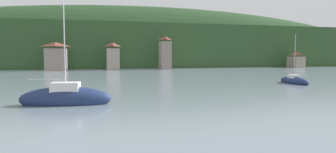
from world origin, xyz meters
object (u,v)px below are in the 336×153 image
Objects in this scene: shore_building_westcentral at (113,57)px; sailboat_mid_6 at (66,98)px; shore_building_central at (165,53)px; sailboat_far_3 at (294,81)px; shore_building_eastcentral at (296,60)px; shore_building_west at (56,57)px.

shore_building_westcentral is 0.73× the size of sailboat_mid_6.
sailboat_far_3 is at bearing -80.80° from shore_building_central.
shore_building_central is 52.05m from sailboat_far_3.
sailboat_far_3 is 35.59m from sailboat_mid_6.
shore_building_westcentral reaches higher than shore_building_eastcentral.
shore_building_eastcentral is at bearing 48.65° from sailboat_mid_6.
sailboat_mid_6 is at bearing -139.11° from shore_building_eastcentral.
sailboat_mid_6 is (-74.00, -64.06, -2.23)m from shore_building_eastcentral.
shore_building_west is 1.41× the size of shore_building_eastcentral.
shore_building_westcentral is 1.43× the size of shore_building_eastcentral.
sailboat_far_3 reaches higher than shore_building_eastcentral.
shore_building_westcentral is 57.39m from sailboat_far_3.
shore_building_west is 1.01× the size of sailboat_far_3.
shore_building_westcentral is at bearing 28.89° from sailboat_far_3.
shore_building_eastcentral is (48.85, 0.68, -2.22)m from shore_building_central.
shore_building_west is 0.79× the size of shore_building_central.
sailboat_mid_6 is (7.42, -63.30, -3.39)m from shore_building_west.
shore_building_westcentral reaches higher than sailboat_far_3.
sailboat_far_3 is (8.29, -51.18, -4.67)m from shore_building_central.
sailboat_mid_6 is at bearing -97.89° from shore_building_westcentral.
sailboat_mid_6 reaches higher than shore_building_eastcentral.
shore_building_west is at bearing -177.75° from shore_building_westcentral.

